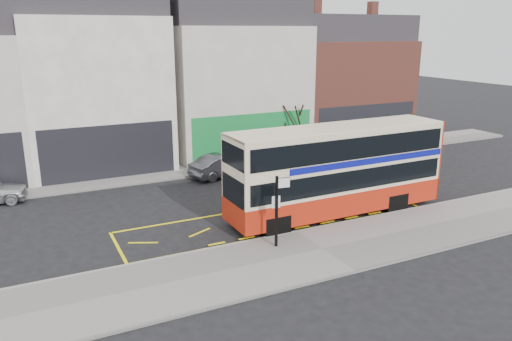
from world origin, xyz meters
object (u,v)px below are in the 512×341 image
bus_stop_post (278,204)px  car_grey (223,165)px  double_decker_bus (338,169)px  street_tree_right (292,111)px  car_white (316,154)px

bus_stop_post → car_grey: bearing=86.7°
double_decker_bus → street_tree_right: bearing=70.5°
street_tree_right → car_grey: bearing=-159.9°
car_white → street_tree_right: size_ratio=0.94×
double_decker_bus → car_grey: 8.58m
double_decker_bus → car_white: size_ratio=2.40×
car_white → street_tree_right: bearing=34.1°
car_grey → car_white: size_ratio=0.94×
bus_stop_post → street_tree_right: 14.71m
double_decker_bus → car_white: 9.31m
bus_stop_post → car_grey: (1.98, 10.33, -1.19)m
double_decker_bus → bus_stop_post: double_decker_bus is taller
bus_stop_post → car_grey: 10.58m
double_decker_bus → car_white: bearing=62.5°
double_decker_bus → bus_stop_post: 4.80m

